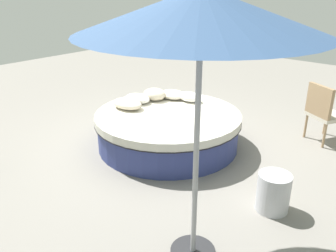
{
  "coord_description": "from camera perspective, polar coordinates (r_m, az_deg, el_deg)",
  "views": [
    {
      "loc": [
        3.38,
        -3.94,
        2.49
      ],
      "look_at": [
        0.0,
        0.0,
        0.34
      ],
      "focal_mm": 37.23,
      "sensor_mm": 36.0,
      "label": 1
    }
  ],
  "objects": [
    {
      "name": "throw_pillow_4",
      "position": [
        5.76,
        -6.68,
        3.65
      ],
      "size": [
        0.56,
        0.37,
        0.16
      ],
      "primitive_type": "ellipsoid",
      "color": "beige",
      "rests_on": "round_bed"
    },
    {
      "name": "throw_pillow_0",
      "position": [
        6.08,
        3.55,
        4.8
      ],
      "size": [
        0.44,
        0.29,
        0.16
      ],
      "primitive_type": "ellipsoid",
      "color": "white",
      "rests_on": "round_bed"
    },
    {
      "name": "round_bed",
      "position": [
        5.64,
        -0.0,
        -0.46
      ],
      "size": [
        2.33,
        2.33,
        0.56
      ],
      "color": "navy",
      "rests_on": "ground_plane"
    },
    {
      "name": "ground_plane",
      "position": [
        5.76,
        -0.0,
        -3.11
      ],
      "size": [
        16.0,
        16.0,
        0.0
      ],
      "primitive_type": "plane",
      "color": "gray"
    },
    {
      "name": "throw_pillow_3",
      "position": [
        6.03,
        -5.0,
        4.52
      ],
      "size": [
        0.48,
        0.32,
        0.15
      ],
      "primitive_type": "ellipsoid",
      "color": "white",
      "rests_on": "round_bed"
    },
    {
      "name": "side_table",
      "position": [
        4.29,
        16.86,
        -10.35
      ],
      "size": [
        0.38,
        0.38,
        0.46
      ],
      "primitive_type": "cylinder",
      "color": "#B7B7BC",
      "rests_on": "ground_plane"
    },
    {
      "name": "throw_pillow_2",
      "position": [
        6.14,
        -2.2,
        5.23
      ],
      "size": [
        0.42,
        0.36,
        0.21
      ],
      "primitive_type": "ellipsoid",
      "color": "beige",
      "rests_on": "round_bed"
    },
    {
      "name": "throw_pillow_1",
      "position": [
        6.23,
        0.79,
        5.19
      ],
      "size": [
        0.48,
        0.39,
        0.14
      ],
      "primitive_type": "ellipsoid",
      "color": "silver",
      "rests_on": "round_bed"
    },
    {
      "name": "patio_chair",
      "position": [
        6.22,
        24.13,
        2.42
      ],
      "size": [
        0.7,
        0.69,
        0.98
      ],
      "rotation": [
        0.0,
        0.0,
        -0.52
      ],
      "color": "#997A56",
      "rests_on": "ground_plane"
    },
    {
      "name": "patio_umbrella",
      "position": [
        2.69,
        5.44,
        17.6
      ],
      "size": [
        1.91,
        1.91,
        2.47
      ],
      "color": "#262628",
      "rests_on": "ground_plane"
    }
  ]
}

